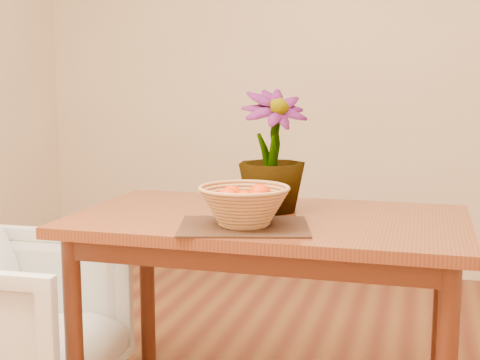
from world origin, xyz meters
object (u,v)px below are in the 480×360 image
(table, at_px, (269,239))
(armchair, at_px, (20,313))
(potted_plant, at_px, (272,151))
(wicker_basket, at_px, (244,207))

(table, bearing_deg, armchair, -170.86)
(table, distance_m, potted_plant, 0.33)
(wicker_basket, distance_m, potted_plant, 0.34)
(wicker_basket, distance_m, armchair, 1.03)
(potted_plant, height_order, armchair, potted_plant)
(armchair, bearing_deg, potted_plant, -77.66)
(wicker_basket, bearing_deg, table, 80.14)
(table, bearing_deg, potted_plant, 95.76)
(table, xyz_separation_m, wicker_basket, (-0.04, -0.21, 0.16))
(potted_plant, relative_size, armchair, 0.65)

